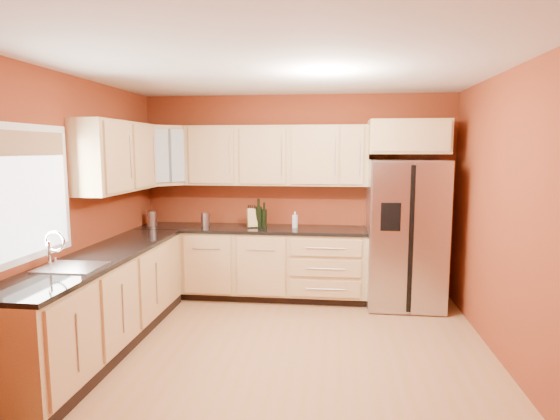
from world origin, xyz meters
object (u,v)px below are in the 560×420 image
(canister_left, at_px, (152,218))
(knife_block, at_px, (252,218))
(refrigerator, at_px, (405,234))
(wine_bottle_a, at_px, (259,213))
(soap_dispenser, at_px, (295,220))

(canister_left, distance_m, knife_block, 1.31)
(refrigerator, relative_size, canister_left, 9.26)
(knife_block, bearing_deg, refrigerator, -21.04)
(canister_left, relative_size, knife_block, 0.82)
(canister_left, height_order, knife_block, knife_block)
(wine_bottle_a, xyz_separation_m, soap_dispenser, (0.46, 0.02, -0.08))
(refrigerator, xyz_separation_m, wine_bottle_a, (-1.81, 0.08, 0.21))
(refrigerator, relative_size, knife_block, 7.56)
(canister_left, xyz_separation_m, wine_bottle_a, (1.39, 0.04, 0.09))
(refrigerator, height_order, wine_bottle_a, refrigerator)
(wine_bottle_a, relative_size, knife_block, 1.55)
(knife_block, relative_size, soap_dispenser, 1.16)
(refrigerator, bearing_deg, wine_bottle_a, 177.46)
(refrigerator, xyz_separation_m, canister_left, (-3.20, 0.04, 0.13))
(refrigerator, distance_m, canister_left, 3.20)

